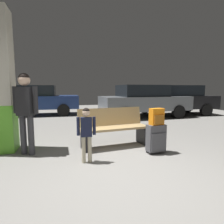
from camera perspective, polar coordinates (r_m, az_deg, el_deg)
ground_plane at (r=6.75m, az=-7.88°, el=-4.95°), size 18.00×18.00×0.10m
bench at (r=4.45m, az=0.37°, el=-4.64°), size 1.65×0.69×0.89m
suitcase at (r=4.08m, az=13.15°, el=-7.68°), size 0.39×0.25×0.60m
backpack_bright at (r=3.99m, az=13.34°, el=-1.41°), size 0.30×0.22×0.34m
child at (r=3.44m, az=-7.77°, el=-5.16°), size 0.34×0.21×1.01m
adult at (r=4.16m, az=-24.62°, el=1.90°), size 0.50×0.33×1.65m
parked_car_side at (r=10.32m, az=18.36°, el=3.69°), size 4.22×2.05×1.51m
parked_car_near at (r=9.00m, az=9.59°, el=3.51°), size 4.15×1.90×1.51m
parked_car_far at (r=10.38m, az=-21.88°, el=3.55°), size 4.15×1.90×1.51m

